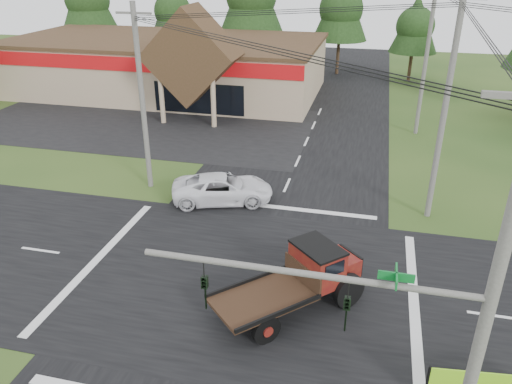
% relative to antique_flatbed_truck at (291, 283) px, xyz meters
% --- Properties ---
extents(ground, '(120.00, 120.00, 0.00)m').
position_rel_antique_flatbed_truck_xyz_m(ground, '(-2.24, 1.48, -1.29)').
color(ground, '#233F16').
rests_on(ground, ground).
extents(road_ns, '(12.00, 120.00, 0.02)m').
position_rel_antique_flatbed_truck_xyz_m(road_ns, '(-2.24, 1.48, -1.28)').
color(road_ns, black).
rests_on(road_ns, ground).
extents(road_ew, '(120.00, 12.00, 0.02)m').
position_rel_antique_flatbed_truck_xyz_m(road_ew, '(-2.24, 1.48, -1.28)').
color(road_ew, black).
rests_on(road_ew, ground).
extents(parking_apron, '(28.00, 14.00, 0.02)m').
position_rel_antique_flatbed_truck_xyz_m(parking_apron, '(-16.24, 20.48, -1.27)').
color(parking_apron, black).
rests_on(parking_apron, ground).
extents(cvs_building, '(30.40, 18.20, 9.19)m').
position_rel_antique_flatbed_truck_xyz_m(cvs_building, '(-17.94, 31.05, 1.49)').
color(cvs_building, tan).
rests_on(cvs_building, ground).
extents(traffic_signal_mast, '(8.12, 0.24, 7.00)m').
position_rel_antique_flatbed_truck_xyz_m(traffic_signal_mast, '(3.58, -6.02, 3.14)').
color(traffic_signal_mast, '#595651').
rests_on(traffic_signal_mast, ground).
extents(utility_pole_nr, '(2.00, 0.30, 11.00)m').
position_rel_antique_flatbed_truck_xyz_m(utility_pole_nr, '(5.26, -6.02, 4.35)').
color(utility_pole_nr, '#595651').
rests_on(utility_pole_nr, ground).
extents(utility_pole_nw, '(2.00, 0.30, 10.50)m').
position_rel_antique_flatbed_truck_xyz_m(utility_pole_nw, '(-10.24, 9.48, 4.10)').
color(utility_pole_nw, '#595651').
rests_on(utility_pole_nw, ground).
extents(utility_pole_ne, '(2.00, 0.30, 11.50)m').
position_rel_antique_flatbed_truck_xyz_m(utility_pole_ne, '(5.76, 9.48, 4.60)').
color(utility_pole_ne, '#595651').
rests_on(utility_pole_ne, ground).
extents(utility_pole_n, '(2.00, 0.30, 11.20)m').
position_rel_antique_flatbed_truck_xyz_m(utility_pole_n, '(5.76, 23.48, 4.45)').
color(utility_pole_n, '#595651').
rests_on(utility_pole_n, ground).
extents(tree_row_b, '(5.60, 5.60, 10.10)m').
position_rel_antique_flatbed_truck_xyz_m(tree_row_b, '(-22.24, 43.48, 5.42)').
color(tree_row_b, '#332316').
rests_on(tree_row_b, ground).
extents(tree_row_d, '(6.16, 6.16, 11.11)m').
position_rel_antique_flatbed_truck_xyz_m(tree_row_d, '(-2.24, 43.48, 6.09)').
color(tree_row_d, '#332316').
rests_on(tree_row_d, ground).
extents(tree_row_e, '(5.04, 5.04, 9.09)m').
position_rel_antique_flatbed_truck_xyz_m(tree_row_e, '(5.76, 41.48, 4.75)').
color(tree_row_e, '#332316').
rests_on(tree_row_e, ground).
extents(antique_flatbed_truck, '(5.99, 6.04, 2.57)m').
position_rel_antique_flatbed_truck_xyz_m(antique_flatbed_truck, '(0.00, 0.00, 0.00)').
color(antique_flatbed_truck, '#530B0F').
rests_on(antique_flatbed_truck, ground).
extents(white_pickup, '(6.12, 4.17, 1.56)m').
position_rel_antique_flatbed_truck_xyz_m(white_pickup, '(-5.40, 8.58, -0.51)').
color(white_pickup, white).
rests_on(white_pickup, ground).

